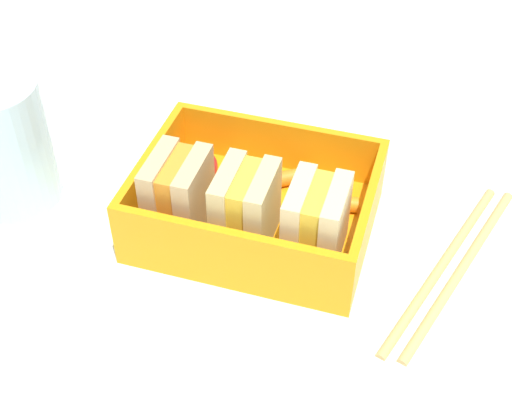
{
  "coord_description": "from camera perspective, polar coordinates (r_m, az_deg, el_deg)",
  "views": [
    {
      "loc": [
        -10.78,
        35.13,
        36.32
      ],
      "look_at": [
        0.0,
        0.0,
        2.7
      ],
      "focal_mm": 50.0,
      "sensor_mm": 36.0,
      "label": 1
    }
  ],
  "objects": [
    {
      "name": "strawberry_far_left",
      "position": [
        0.53,
        -4.63,
        2.7
      ],
      "size": [
        2.85,
        2.85,
        3.45
      ],
      "color": "red",
      "rests_on": "bento_tray"
    },
    {
      "name": "bento_rim",
      "position": [
        0.49,
        -0.0,
        0.41
      ],
      "size": [
        16.22,
        12.42,
        3.97
      ],
      "color": "orange",
      "rests_on": "bento_tray"
    },
    {
      "name": "sandwich_center",
      "position": [
        0.49,
        -6.26,
        0.47
      ],
      "size": [
        3.63,
        4.78,
        5.67
      ],
      "color": "tan",
      "rests_on": "bento_tray"
    },
    {
      "name": "chopstick_pair",
      "position": [
        0.5,
        15.42,
        -4.99
      ],
      "size": [
        7.49,
        18.09,
        0.7
      ],
      "color": "tan",
      "rests_on": "ground_plane"
    },
    {
      "name": "carrot_stick_far_left",
      "position": [
        0.51,
        5.82,
        -0.33
      ],
      "size": [
        4.34,
        1.96,
        1.13
      ],
      "primitive_type": "cylinder",
      "rotation": [
        1.57,
        0.0,
        1.77
      ],
      "color": "orange",
      "rests_on": "bento_tray"
    },
    {
      "name": "sandwich_center_left",
      "position": [
        0.47,
        -0.85,
        -0.68
      ],
      "size": [
        3.63,
        4.78,
        5.67
      ],
      "color": "#DCC47D",
      "rests_on": "bento_tray"
    },
    {
      "name": "bento_tray",
      "position": [
        0.51,
        -0.0,
        -1.73
      ],
      "size": [
        16.22,
        12.42,
        1.2
      ],
      "primitive_type": "cube",
      "color": "orange",
      "rests_on": "ground_plane"
    },
    {
      "name": "carrot_stick_left",
      "position": [
        0.53,
        0.74,
        1.44
      ],
      "size": [
        4.67,
        3.63,
        1.15
      ],
      "primitive_type": "cylinder",
      "rotation": [
        1.57,
        0.0,
        5.3
      ],
      "color": "orange",
      "rests_on": "bento_tray"
    },
    {
      "name": "sandwich_left",
      "position": [
        0.46,
        4.82,
        -1.86
      ],
      "size": [
        3.63,
        4.78,
        5.67
      ],
      "color": "beige",
      "rests_on": "bento_tray"
    },
    {
      "name": "drinking_glass",
      "position": [
        0.54,
        -19.51,
        4.18
      ],
      "size": [
        6.61,
        6.61,
        9.8
      ],
      "primitive_type": "cylinder",
      "color": "silver",
      "rests_on": "ground_plane"
    },
    {
      "name": "ground_plane",
      "position": [
        0.52,
        -0.0,
        -2.99
      ],
      "size": [
        120.0,
        120.0,
        2.0
      ],
      "primitive_type": "cube",
      "color": "silver"
    }
  ]
}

